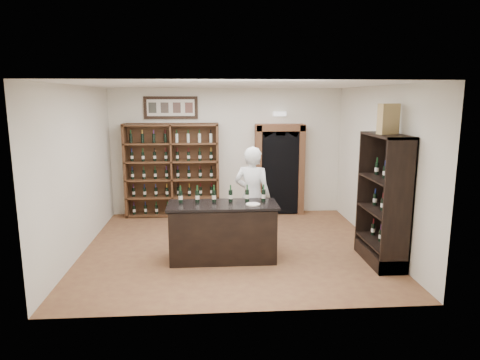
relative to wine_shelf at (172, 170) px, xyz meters
name	(u,v)px	position (x,y,z in m)	size (l,w,h in m)	color
floor	(233,247)	(1.30, -2.33, -1.10)	(5.50, 5.50, 0.00)	brown
ceiling	(232,85)	(1.30, -2.33, 1.90)	(5.50, 5.50, 0.00)	white
wall_back	(227,152)	(1.30, 0.17, 0.40)	(5.50, 0.04, 3.00)	silver
wall_left	(78,171)	(-1.45, -2.33, 0.40)	(0.04, 5.00, 3.00)	silver
wall_right	(379,167)	(4.05, -2.33, 0.40)	(0.04, 5.00, 3.00)	silver
wine_shelf	(172,170)	(0.00, 0.00, 0.00)	(2.20, 0.38, 2.20)	#4F2B1B
framed_picture	(171,108)	(0.00, 0.14, 1.45)	(1.25, 0.04, 0.52)	black
arched_doorway	(279,167)	(2.55, 0.00, 0.04)	(1.17, 0.35, 2.17)	black
emergency_light	(280,114)	(2.55, 0.09, 1.30)	(0.30, 0.10, 0.10)	white
tasting_counter	(223,232)	(1.10, -2.93, -0.61)	(1.88, 0.78, 1.00)	black
counter_bottle_0	(181,197)	(0.38, -2.80, 0.01)	(0.07, 0.07, 0.30)	black
counter_bottle_1	(197,196)	(0.67, -2.80, 0.01)	(0.07, 0.07, 0.30)	black
counter_bottle_2	(214,196)	(0.96, -2.80, 0.01)	(0.07, 0.07, 0.30)	black
counter_bottle_3	(231,196)	(1.24, -2.80, 0.01)	(0.07, 0.07, 0.30)	black
counter_bottle_4	(247,196)	(1.53, -2.80, 0.01)	(0.07, 0.07, 0.30)	black
counter_bottle_5	(263,195)	(1.82, -2.80, 0.01)	(0.07, 0.07, 0.30)	black
side_cabinet	(384,219)	(3.82, -3.23, -0.35)	(0.48, 1.20, 2.20)	black
shopkeeper	(252,197)	(1.68, -2.23, -0.15)	(0.69, 0.46, 1.90)	silver
plate	(253,204)	(1.61, -3.05, -0.09)	(0.24, 0.24, 0.02)	beige
wine_crate	(388,119)	(3.78, -3.25, 1.35)	(0.35, 0.14, 0.49)	tan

